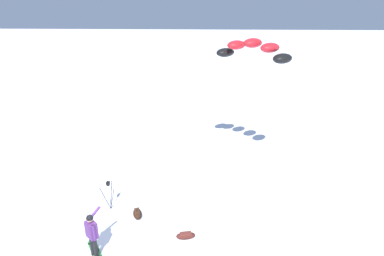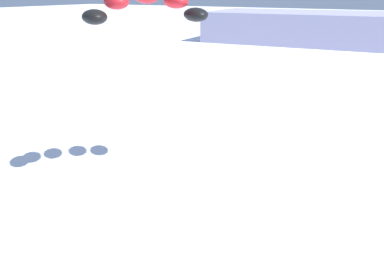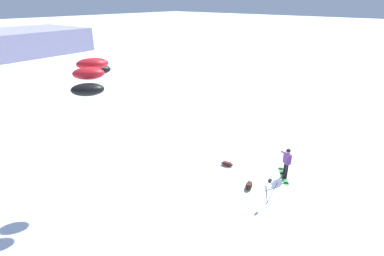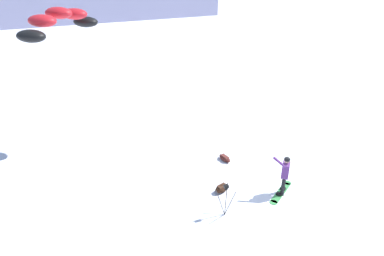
{
  "view_description": "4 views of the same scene",
  "coord_description": "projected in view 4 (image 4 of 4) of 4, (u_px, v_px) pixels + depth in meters",
  "views": [
    {
      "loc": [
        3.35,
        -8.4,
        7.64
      ],
      "look_at": [
        2.43,
        3.21,
        3.21
      ],
      "focal_mm": 28.27,
      "sensor_mm": 36.0,
      "label": 1
    },
    {
      "loc": [
        -4.6,
        -0.72,
        6.49
      ],
      "look_at": [
        2.63,
        3.45,
        3.42
      ],
      "focal_mm": 35.05,
      "sensor_mm": 36.0,
      "label": 2
    },
    {
      "loc": [
        -5.44,
        12.57,
        8.71
      ],
      "look_at": [
        2.52,
        3.31,
        3.3
      ],
      "focal_mm": 27.57,
      "sensor_mm": 36.0,
      "label": 3
    },
    {
      "loc": [
        -9.25,
        6.14,
        8.14
      ],
      "look_at": [
        1.64,
        2.23,
        2.34
      ],
      "focal_mm": 31.38,
      "sensor_mm": 36.0,
      "label": 4
    }
  ],
  "objects": [
    {
      "name": "ground_plane",
      "position": [
        259.0,
        190.0,
        13.29
      ],
      "size": [
        300.0,
        300.0,
        0.0
      ],
      "primitive_type": "plane",
      "color": "white"
    },
    {
      "name": "camera_tripod",
      "position": [
        226.0,
        194.0,
        11.58
      ],
      "size": [
        0.6,
        0.62,
        1.28
      ],
      "color": "#262628",
      "rests_on": "ground_plane"
    },
    {
      "name": "snowboarder",
      "position": [
        285.0,
        172.0,
        12.62
      ],
      "size": [
        0.47,
        0.76,
        1.68
      ],
      "color": "black",
      "rests_on": "ground_plane"
    },
    {
      "name": "traction_kite",
      "position": [
        60.0,
        21.0,
        12.88
      ],
      "size": [
        3.74,
        3.34,
        1.01
      ],
      "color": "black"
    },
    {
      "name": "gear_bag_large",
      "position": [
        222.0,
        188.0,
        13.1
      ],
      "size": [
        0.53,
        0.71,
        0.31
      ],
      "color": "black",
      "rests_on": "ground_plane"
    },
    {
      "name": "gear_bag_small",
      "position": [
        225.0,
        158.0,
        15.16
      ],
      "size": [
        0.75,
        0.45,
        0.23
      ],
      "color": "#4C1E19",
      "rests_on": "ground_plane"
    },
    {
      "name": "distant_ridge",
      "position": [
        80.0,
        4.0,
        52.29
      ],
      "size": [
        17.12,
        42.22,
        3.87
      ],
      "color": "#A09EBF",
      "rests_on": "ground_plane"
    },
    {
      "name": "snowboard",
      "position": [
        281.0,
        192.0,
        13.11
      ],
      "size": [
        1.16,
        1.49,
        0.1
      ],
      "color": "#3F994C",
      "rests_on": "ground_plane"
    }
  ]
}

